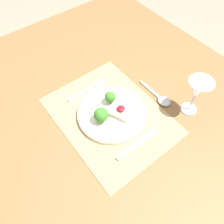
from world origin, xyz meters
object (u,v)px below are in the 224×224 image
object	(u,v)px
knife	(134,146)
wine_glass_near	(198,91)
spoon	(162,99)
dinner_plate	(112,113)
fork	(90,88)

from	to	relation	value
knife	wine_glass_near	world-z (taller)	wine_glass_near
knife	spoon	size ratio (longest dim) A/B	1.08
knife	dinner_plate	bearing A→B (deg)	175.96
fork	knife	bearing A→B (deg)	-2.25
spoon	wine_glass_near	distance (m)	0.16
fork	wine_glass_near	xyz separation A→B (m)	(0.33, 0.25, 0.11)
wine_glass_near	knife	bearing A→B (deg)	-91.68
knife	wine_glass_near	size ratio (longest dim) A/B	1.15
dinner_plate	wine_glass_near	size ratio (longest dim) A/B	1.66
wine_glass_near	spoon	bearing A→B (deg)	-152.20
fork	wine_glass_near	bearing A→B (deg)	40.19
wine_glass_near	fork	bearing A→B (deg)	-142.44
knife	spoon	world-z (taller)	spoon
knife	wine_glass_near	xyz separation A→B (m)	(0.01, 0.28, 0.11)
dinner_plate	spoon	distance (m)	0.22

